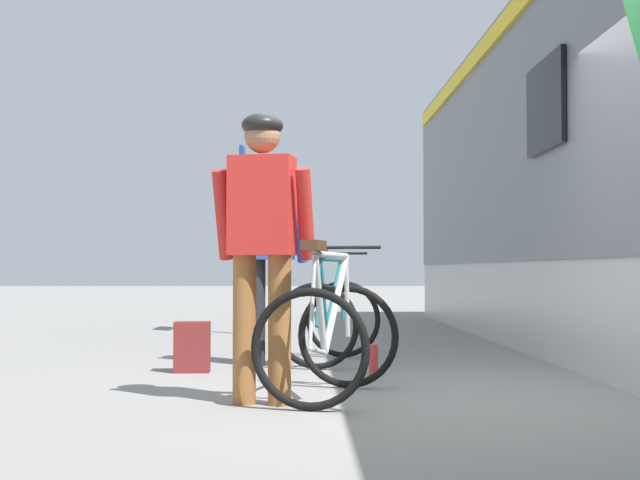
{
  "coord_description": "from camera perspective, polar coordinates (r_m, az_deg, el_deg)",
  "views": [
    {
      "loc": [
        -0.91,
        -5.53,
        0.81
      ],
      "look_at": [
        -0.76,
        1.51,
        1.05
      ],
      "focal_mm": 49.67,
      "sensor_mm": 36.0,
      "label": 1
    }
  ],
  "objects": [
    {
      "name": "backpack_on_platform",
      "position": [
        7.14,
        -8.24,
        -6.83
      ],
      "size": [
        0.29,
        0.19,
        0.4
      ],
      "primitive_type": "cube",
      "rotation": [
        0.0,
        0.0,
        0.03
      ],
      "color": "maroon",
      "rests_on": "ground"
    },
    {
      "name": "bicycle_near_teal",
      "position": [
        7.73,
        0.66,
        -4.98
      ],
      "size": [
        0.96,
        1.22,
        0.99
      ],
      "color": "black",
      "rests_on": "ground"
    },
    {
      "name": "water_bottle_near_the_bikes",
      "position": [
        6.89,
        3.47,
        -7.72
      ],
      "size": [
        0.07,
        0.07,
        0.24
      ],
      "primitive_type": "cylinder",
      "color": "red",
      "rests_on": "ground"
    },
    {
      "name": "platform_sign_post",
      "position": [
        11.36,
        -5.03,
        2.15
      ],
      "size": [
        0.08,
        0.7,
        2.4
      ],
      "color": "#595B60",
      "rests_on": "ground"
    },
    {
      "name": "ground_plane",
      "position": [
        5.66,
        8.18,
        -10.16
      ],
      "size": [
        80.0,
        80.0,
        0.0
      ],
      "primitive_type": "plane",
      "color": "gray"
    },
    {
      "name": "cyclist_far_in_red",
      "position": [
        5.37,
        -3.74,
        0.66
      ],
      "size": [
        0.65,
        0.39,
        1.76
      ],
      "color": "#935B2D",
      "rests_on": "ground"
    },
    {
      "name": "bicycle_far_silver",
      "position": [
        5.6,
        0.66,
        -6.13
      ],
      "size": [
        0.97,
        1.22,
        0.99
      ],
      "color": "black",
      "rests_on": "ground"
    },
    {
      "name": "cyclist_near_in_blue",
      "position": [
        7.52,
        -3.24,
        -0.09
      ],
      "size": [
        0.65,
        0.39,
        1.76
      ],
      "color": "#232328",
      "rests_on": "ground"
    }
  ]
}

